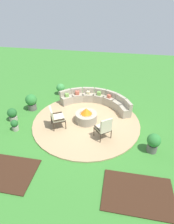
{
  "coord_description": "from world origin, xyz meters",
  "views": [
    {
      "loc": [
        1.35,
        -7.06,
        5.29
      ],
      "look_at": [
        0.0,
        0.2,
        0.45
      ],
      "focal_mm": 30.08,
      "sensor_mm": 36.0,
      "label": 1
    }
  ],
  "objects": [
    {
      "name": "potted_plant_1",
      "position": [
        -3.0,
        -1.15,
        0.28
      ],
      "size": [
        0.32,
        0.32,
        0.52
      ],
      "color": "#A89E8E",
      "rests_on": "ground_plane"
    },
    {
      "name": "potted_plant_4",
      "position": [
        -2.02,
        2.53,
        0.37
      ],
      "size": [
        0.49,
        0.49,
        0.67
      ],
      "color": "#A89E8E",
      "rests_on": "ground_plane"
    },
    {
      "name": "patio_circle",
      "position": [
        0.0,
        0.0,
        0.03
      ],
      "size": [
        5.01,
        5.01,
        0.06
      ],
      "primitive_type": "cylinder",
      "color": "tan",
      "rests_on": "ground_plane"
    },
    {
      "name": "mulch_bed_left",
      "position": [
        -2.26,
        -3.39,
        0.02
      ],
      "size": [
        2.16,
        1.47,
        0.04
      ],
      "primitive_type": "cube",
      "color": "#382114",
      "rests_on": "ground_plane"
    },
    {
      "name": "lounge_chair_front_right",
      "position": [
        0.93,
        -1.04,
        0.6
      ],
      "size": [
        0.78,
        0.78,
        1.03
      ],
      "rotation": [
        0.0,
        0.0,
        6.98
      ],
      "color": "#2D2319",
      "rests_on": "patio_circle"
    },
    {
      "name": "mulch_bed_right",
      "position": [
        2.26,
        -3.39,
        0.02
      ],
      "size": [
        2.16,
        1.47,
        0.04
      ],
      "primitive_type": "cube",
      "color": "#382114",
      "rests_on": "ground_plane"
    },
    {
      "name": "potted_plant_3",
      "position": [
        2.85,
        -1.4,
        0.45
      ],
      "size": [
        0.52,
        0.52,
        0.81
      ],
      "color": "#605B56",
      "rests_on": "ground_plane"
    },
    {
      "name": "lounge_chair_front_left",
      "position": [
        -1.24,
        -0.64,
        0.59
      ],
      "size": [
        0.81,
        0.82,
        1.0
      ],
      "rotation": [
        0.0,
        0.0,
        5.22
      ],
      "color": "#2D2319",
      "rests_on": "patio_circle"
    },
    {
      "name": "ground_plane",
      "position": [
        0.0,
        0.0,
        0.0
      ],
      "size": [
        24.0,
        24.0,
        0.0
      ],
      "primitive_type": "plane",
      "color": "#387A2D"
    },
    {
      "name": "potted_plant_0",
      "position": [
        -3.48,
        -0.46,
        0.34
      ],
      "size": [
        0.44,
        0.44,
        0.64
      ],
      "color": "#A89E8E",
      "rests_on": "ground_plane"
    },
    {
      "name": "curved_stone_bench",
      "position": [
        0.28,
        1.6,
        0.36
      ],
      "size": [
        3.82,
        1.72,
        0.74
      ],
      "color": "#9E937F",
      "rests_on": "patio_circle"
    },
    {
      "name": "potted_plant_2",
      "position": [
        -2.98,
        0.62,
        0.47
      ],
      "size": [
        0.58,
        0.58,
        0.86
      ],
      "color": "#605B56",
      "rests_on": "ground_plane"
    },
    {
      "name": "fire_pit",
      "position": [
        0.0,
        0.0,
        0.34
      ],
      "size": [
        1.01,
        1.01,
        0.72
      ],
      "color": "#9E937F",
      "rests_on": "patio_circle"
    }
  ]
}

